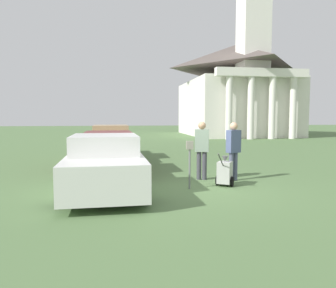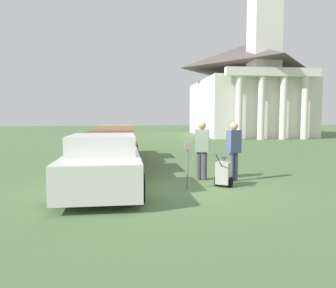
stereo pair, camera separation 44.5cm
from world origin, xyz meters
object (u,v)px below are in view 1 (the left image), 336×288
object	(u,v)px
parked_car_maroon	(109,152)
parked_car_white	(105,164)
person_worker	(202,147)
person_supervisor	(233,147)
equipment_cart	(225,172)
parked_car_tan	(111,143)
parking_meter	(190,156)
church	(236,82)

from	to	relation	value
parked_car_maroon	parked_car_white	bearing A→B (deg)	-91.41
person_worker	person_supervisor	size ratio (longest dim) A/B	1.01
equipment_cart	parked_car_white	bearing A→B (deg)	-147.13
parked_car_white	parked_car_tan	world-z (taller)	parked_car_tan
parked_car_maroon	equipment_cart	bearing A→B (deg)	-44.21
person_worker	parked_car_white	bearing A→B (deg)	37.32
person_worker	parking_meter	bearing A→B (deg)	79.12
parking_meter	equipment_cart	size ratio (longest dim) A/B	1.29
parked_car_maroon	person_worker	distance (m)	3.54
parked_car_white	parked_car_tan	size ratio (longest dim) A/B	0.96
parked_car_tan	person_supervisor	distance (m)	7.15
person_supervisor	parked_car_white	bearing A→B (deg)	-13.87
parked_car_white	parked_car_tan	bearing A→B (deg)	88.59
parked_car_tan	parking_meter	world-z (taller)	parked_car_tan
parked_car_white	parked_car_maroon	world-z (taller)	parked_car_white
person_supervisor	parked_car_maroon	bearing A→B (deg)	-56.89
parked_car_white	equipment_cart	bearing A→B (deg)	-0.49
parked_car_tan	parking_meter	xyz separation A→B (m)	(2.22, -6.98, 0.18)
person_worker	equipment_cart	world-z (taller)	person_worker
parked_car_white	parked_car_tan	distance (m)	6.82
person_worker	church	world-z (taller)	church
parking_meter	equipment_cart	xyz separation A→B (m)	(1.05, 0.22, -0.52)
equipment_cart	church	world-z (taller)	church
parked_car_white	equipment_cart	xyz separation A→B (m)	(3.28, 0.05, -0.30)
parking_meter	parked_car_tan	bearing A→B (deg)	107.66
parked_car_maroon	church	distance (m)	24.68
parked_car_maroon	equipment_cart	size ratio (longest dim) A/B	5.04
person_worker	person_supervisor	distance (m)	0.95
parked_car_tan	person_worker	size ratio (longest dim) A/B	2.77
parked_car_maroon	parking_meter	xyz separation A→B (m)	(2.22, -3.25, 0.24)
parking_meter	church	size ratio (longest dim) A/B	0.06
parked_car_white	parked_car_maroon	size ratio (longest dim) A/B	0.94
person_supervisor	equipment_cart	xyz separation A→B (m)	(-0.50, -0.70, -0.62)
parked_car_tan	parking_meter	bearing A→B (deg)	-73.75
parked_car_maroon	parked_car_tan	xyz separation A→B (m)	(0.00, 3.73, 0.05)
parked_car_maroon	parking_meter	distance (m)	3.95
parking_meter	church	world-z (taller)	church
parked_car_maroon	person_supervisor	world-z (taller)	person_supervisor
parked_car_maroon	person_worker	size ratio (longest dim) A/B	2.82
church	person_worker	bearing A→B (deg)	-112.69
parked_car_white	church	bearing A→B (deg)	61.11
parking_meter	person_worker	bearing A→B (deg)	61.88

